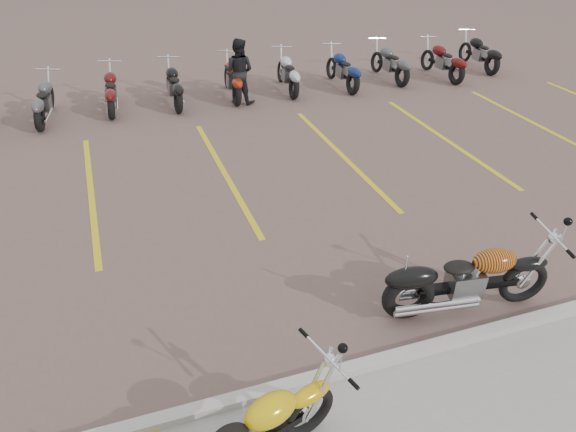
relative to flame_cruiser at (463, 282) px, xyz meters
The scene contains 6 objects.
ground 2.59m from the flame_cruiser, 146.22° to the left, with size 100.00×100.00×0.00m, color brown.
curb 2.23m from the flame_cruiser, 164.40° to the right, with size 60.00×0.18×0.12m, color #ADAAA3.
parking_stripes 5.83m from the flame_cruiser, 111.30° to the left, with size 38.00×5.50×0.01m, color gold, non-canonical shape.
flame_cruiser is the anchor object (origin of this frame).
person_b 9.57m from the flame_cruiser, 93.86° to the left, with size 0.85×0.66×1.75m, color black.
bg_bike_row 10.18m from the flame_cruiser, 103.65° to the left, with size 20.55×2.03×1.10m.
Camera 1 is at (-2.24, -6.48, 5.29)m, focal length 35.00 mm.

